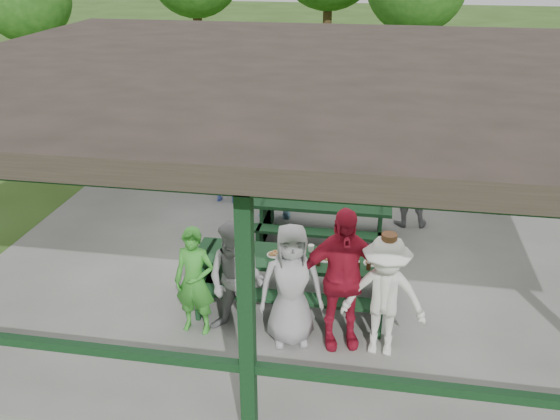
% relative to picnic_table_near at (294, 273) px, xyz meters
% --- Properties ---
extents(ground, '(90.00, 90.00, 0.00)m').
position_rel_picnic_table_near_xyz_m(ground, '(-0.08, 1.20, -0.58)').
color(ground, '#2E4916').
rests_on(ground, ground).
extents(concrete_slab, '(10.00, 8.00, 0.10)m').
position_rel_picnic_table_near_xyz_m(concrete_slab, '(-0.08, 1.20, -0.53)').
color(concrete_slab, slate).
rests_on(concrete_slab, ground).
extents(pavilion_structure, '(10.60, 8.60, 3.24)m').
position_rel_picnic_table_near_xyz_m(pavilion_structure, '(-0.08, 1.20, 2.59)').
color(pavilion_structure, black).
rests_on(pavilion_structure, concrete_slab).
extents(picnic_table_near, '(2.84, 1.39, 0.75)m').
position_rel_picnic_table_near_xyz_m(picnic_table_near, '(0.00, 0.00, 0.00)').
color(picnic_table_near, black).
rests_on(picnic_table_near, concrete_slab).
extents(picnic_table_far, '(2.36, 1.39, 0.75)m').
position_rel_picnic_table_near_xyz_m(picnic_table_far, '(0.19, 2.00, -0.01)').
color(picnic_table_far, black).
rests_on(picnic_table_far, concrete_slab).
extents(table_setting, '(2.32, 0.45, 0.10)m').
position_rel_picnic_table_near_xyz_m(table_setting, '(0.21, 0.04, 0.30)').
color(table_setting, white).
rests_on(table_setting, picnic_table_near).
extents(contestant_green, '(0.58, 0.40, 1.51)m').
position_rel_picnic_table_near_xyz_m(contestant_green, '(-1.18, -0.88, 0.27)').
color(contestant_green, green).
rests_on(contestant_green, concrete_slab).
extents(contestant_grey_left, '(0.91, 0.78, 1.64)m').
position_rel_picnic_table_near_xyz_m(contestant_grey_left, '(-0.63, -0.87, 0.34)').
color(contestant_grey_left, gray).
rests_on(contestant_grey_left, concrete_slab).
extents(contestant_grey_mid, '(0.92, 0.72, 1.67)m').
position_rel_picnic_table_near_xyz_m(contestant_grey_mid, '(0.09, -0.89, 0.35)').
color(contestant_grey_mid, '#99989B').
rests_on(contestant_grey_mid, concrete_slab).
extents(contestant_red, '(1.21, 0.75, 1.92)m').
position_rel_picnic_table_near_xyz_m(contestant_red, '(0.72, -0.83, 0.48)').
color(contestant_red, '#AB162E').
rests_on(contestant_red, concrete_slab).
extents(contestant_white_fedora, '(1.09, 0.68, 1.68)m').
position_rel_picnic_table_near_xyz_m(contestant_white_fedora, '(1.26, -0.93, 0.34)').
color(contestant_white_fedora, silver).
rests_on(contestant_white_fedora, concrete_slab).
extents(spectator_lblue, '(1.62, 1.03, 1.67)m').
position_rel_picnic_table_near_xyz_m(spectator_lblue, '(-0.77, 2.81, 0.35)').
color(spectator_lblue, '#96D1E9').
rests_on(spectator_lblue, concrete_slab).
extents(spectator_blue, '(0.64, 0.43, 1.74)m').
position_rel_picnic_table_near_xyz_m(spectator_blue, '(-1.89, 3.40, 0.39)').
color(spectator_blue, '#3C4D9C').
rests_on(spectator_blue, concrete_slab).
extents(spectator_grey, '(0.82, 0.67, 1.57)m').
position_rel_picnic_table_near_xyz_m(spectator_grey, '(1.67, 2.93, 0.30)').
color(spectator_grey, gray).
rests_on(spectator_grey, concrete_slab).
extents(pickup_truck, '(6.30, 3.91, 1.63)m').
position_rel_picnic_table_near_xyz_m(pickup_truck, '(0.14, 8.77, 0.23)').
color(pickup_truck, silver).
rests_on(pickup_truck, ground).
extents(farm_trailer, '(3.68, 2.19, 1.28)m').
position_rel_picnic_table_near_xyz_m(farm_trailer, '(-2.73, 8.45, 0.05)').
color(farm_trailer, navy).
rests_on(farm_trailer, ground).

